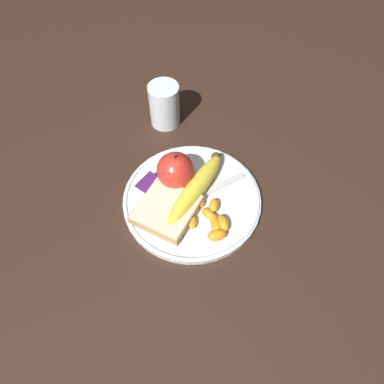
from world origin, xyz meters
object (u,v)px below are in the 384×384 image
object	(u,v)px
bread_slice	(167,210)
jam_packet	(150,186)
juice_glass	(165,106)
fork	(193,198)
apple	(175,170)
banana	(194,187)
plate	(192,199)

from	to	relation	value
bread_slice	jam_packet	bearing A→B (deg)	-110.04
juice_glass	fork	size ratio (longest dim) A/B	0.52
apple	bread_slice	distance (m)	0.08
juice_glass	jam_packet	bearing A→B (deg)	30.97
juice_glass	banana	xyz separation A→B (m)	(0.12, 0.17, -0.02)
banana	apple	bearing A→B (deg)	-89.14
banana	fork	size ratio (longest dim) A/B	1.05
apple	banana	distance (m)	0.05
juice_glass	bread_slice	world-z (taller)	juice_glass
apple	bread_slice	size ratio (longest dim) A/B	0.66
plate	juice_glass	bearing A→B (deg)	-127.59
plate	juice_glass	xyz separation A→B (m)	(-0.14, -0.18, 0.04)
plate	banana	xyz separation A→B (m)	(-0.01, -0.00, 0.02)
juice_glass	fork	bearing A→B (deg)	52.70
plate	jam_packet	size ratio (longest dim) A/B	5.92
plate	fork	xyz separation A→B (m)	(0.00, 0.00, 0.01)
apple	fork	world-z (taller)	apple
plate	fork	world-z (taller)	fork
apple	fork	size ratio (longest dim) A/B	0.43
apple	bread_slice	xyz separation A→B (m)	(0.07, 0.03, -0.02)
fork	jam_packet	xyz separation A→B (m)	(0.03, -0.08, 0.01)
bread_slice	fork	size ratio (longest dim) A/B	0.65
fork	jam_packet	world-z (taller)	jam_packet
fork	plate	bearing A→B (deg)	-69.76
plate	bread_slice	xyz separation A→B (m)	(0.05, -0.02, 0.02)
plate	banana	distance (m)	0.03
apple	fork	bearing A→B (deg)	76.65
fork	apple	bearing A→B (deg)	-79.26
banana	fork	xyz separation A→B (m)	(0.01, 0.01, -0.02)
apple	banana	size ratio (longest dim) A/B	0.41
banana	jam_packet	distance (m)	0.08
apple	banana	world-z (taller)	apple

